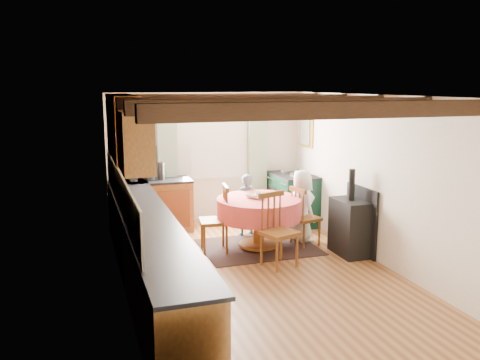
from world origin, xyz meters
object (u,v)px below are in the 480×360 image
object	(u,v)px
aga_range	(293,198)
child_right	(302,206)
chair_near	(279,230)
cast_iron_stove	(350,212)
dining_table	(259,223)
chair_left	(214,219)
cup	(259,195)
chair_right	(305,216)
child_far	(246,205)

from	to	relation	value
aga_range	child_right	distance (m)	1.08
chair_near	cast_iron_stove	distance (m)	1.23
dining_table	child_right	size ratio (longest dim) A/B	1.11
chair_left	child_right	bearing A→B (deg)	100.10
dining_table	cast_iron_stove	size ratio (longest dim) A/B	1.00
cup	dining_table	bearing A→B (deg)	-36.88
chair_left	child_right	xyz separation A→B (m)	(1.50, 0.06, 0.08)
chair_near	chair_right	world-z (taller)	chair_near
chair_left	aga_range	distance (m)	2.11
chair_near	cast_iron_stove	xyz separation A→B (m)	(1.21, 0.15, 0.13)
chair_near	chair_left	xyz separation A→B (m)	(-0.70, 0.92, -0.01)
aga_range	child_right	size ratio (longest dim) A/B	0.86
chair_left	child_far	world-z (taller)	child_far
cast_iron_stove	child_far	world-z (taller)	cast_iron_stove
chair_near	child_right	size ratio (longest dim) A/B	0.88
dining_table	chair_left	size ratio (longest dim) A/B	1.27
chair_near	child_right	distance (m)	1.26
dining_table	aga_range	distance (m)	1.57
child_far	child_right	world-z (taller)	child_right
cup	child_far	bearing A→B (deg)	88.08
chair_right	aga_range	xyz separation A→B (m)	(0.33, 1.23, -0.00)
dining_table	cup	bearing A→B (deg)	143.12
dining_table	child_far	distance (m)	0.71
dining_table	chair_left	distance (m)	0.73
chair_right	child_right	size ratio (longest dim) A/B	0.80
child_right	chair_near	bearing A→B (deg)	134.67
chair_near	chair_right	distance (m)	1.10
aga_range	cast_iron_stove	world-z (taller)	cast_iron_stove
aga_range	child_far	world-z (taller)	child_far
dining_table	chair_near	distance (m)	0.88
dining_table	cup	distance (m)	0.45
chair_near	cup	bearing A→B (deg)	71.62
chair_right	aga_range	distance (m)	1.27
chair_near	cup	world-z (taller)	chair_near
chair_near	chair_left	distance (m)	1.15
chair_left	child_far	xyz separation A→B (m)	(0.74, 0.65, 0.01)
dining_table	aga_range	xyz separation A→B (m)	(1.09, 1.13, 0.07)
chair_right	child_far	size ratio (longest dim) A/B	0.90
child_far	cup	bearing A→B (deg)	73.17
chair_left	dining_table	bearing A→B (deg)	94.57
aga_range	cast_iron_stove	bearing A→B (deg)	-86.62
chair_near	chair_left	size ratio (longest dim) A/B	1.02
cup	chair_left	bearing A→B (deg)	176.91
aga_range	cup	distance (m)	1.62
child_right	chair_right	bearing A→B (deg)	166.41
chair_near	child_far	xyz separation A→B (m)	(0.03, 1.57, 0.00)
dining_table	child_far	size ratio (longest dim) A/B	1.24
cast_iron_stove	cup	distance (m)	1.42
child_right	cup	distance (m)	0.83
aga_range	chair_left	bearing A→B (deg)	-148.80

